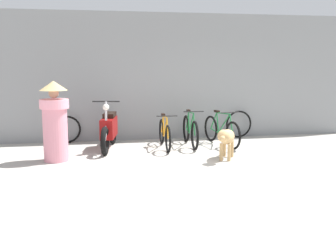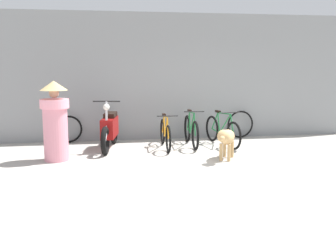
{
  "view_description": "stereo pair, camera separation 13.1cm",
  "coord_description": "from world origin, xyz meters",
  "px_view_note": "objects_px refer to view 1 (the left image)",
  "views": [
    {
      "loc": [
        -2.11,
        -6.62,
        1.88
      ],
      "look_at": [
        -0.73,
        1.15,
        0.65
      ],
      "focal_mm": 42.0,
      "sensor_mm": 36.0,
      "label": 1
    },
    {
      "loc": [
        -1.98,
        -6.64,
        1.88
      ],
      "look_at": [
        -0.73,
        1.15,
        0.65
      ],
      "focal_mm": 42.0,
      "sensor_mm": 36.0,
      "label": 2
    }
  ],
  "objects_px": {
    "bicycle_2": "(221,131)",
    "motorcycle": "(109,130)",
    "spare_tire_right": "(239,124)",
    "bicycle_0": "(165,134)",
    "stray_dog": "(226,138)",
    "bicycle_1": "(190,131)",
    "spare_tire_left": "(67,129)",
    "person_in_robes": "(55,120)"
  },
  "relations": [
    {
      "from": "bicycle_2",
      "to": "stray_dog",
      "type": "height_order",
      "value": "bicycle_2"
    },
    {
      "from": "motorcycle",
      "to": "person_in_robes",
      "type": "xyz_separation_m",
      "value": [
        -1.06,
        -0.91,
        0.37
      ]
    },
    {
      "from": "bicycle_2",
      "to": "person_in_robes",
      "type": "distance_m",
      "value": 3.83
    },
    {
      "from": "stray_dog",
      "to": "motorcycle",
      "type": "bearing_deg",
      "value": -93.42
    },
    {
      "from": "bicycle_1",
      "to": "person_in_robes",
      "type": "bearing_deg",
      "value": -70.0
    },
    {
      "from": "bicycle_0",
      "to": "bicycle_1",
      "type": "distance_m",
      "value": 0.66
    },
    {
      "from": "bicycle_0",
      "to": "person_in_robes",
      "type": "height_order",
      "value": "person_in_robes"
    },
    {
      "from": "motorcycle",
      "to": "bicycle_0",
      "type": "bearing_deg",
      "value": 95.17
    },
    {
      "from": "bicycle_1",
      "to": "spare_tire_right",
      "type": "bearing_deg",
      "value": 119.87
    },
    {
      "from": "bicycle_2",
      "to": "person_in_robes",
      "type": "xyz_separation_m",
      "value": [
        -3.68,
        -0.92,
        0.48
      ]
    },
    {
      "from": "motorcycle",
      "to": "spare_tire_left",
      "type": "distance_m",
      "value": 1.32
    },
    {
      "from": "bicycle_2",
      "to": "motorcycle",
      "type": "distance_m",
      "value": 2.62
    },
    {
      "from": "spare_tire_left",
      "to": "bicycle_1",
      "type": "bearing_deg",
      "value": -15.68
    },
    {
      "from": "bicycle_0",
      "to": "stray_dog",
      "type": "distance_m",
      "value": 1.66
    },
    {
      "from": "bicycle_2",
      "to": "person_in_robes",
      "type": "height_order",
      "value": "person_in_robes"
    },
    {
      "from": "bicycle_1",
      "to": "spare_tire_right",
      "type": "height_order",
      "value": "bicycle_1"
    },
    {
      "from": "bicycle_1",
      "to": "spare_tire_right",
      "type": "distance_m",
      "value": 1.69
    },
    {
      "from": "bicycle_2",
      "to": "bicycle_0",
      "type": "bearing_deg",
      "value": -96.63
    },
    {
      "from": "bicycle_0",
      "to": "bicycle_2",
      "type": "height_order",
      "value": "bicycle_2"
    },
    {
      "from": "bicycle_2",
      "to": "spare_tire_right",
      "type": "bearing_deg",
      "value": 127.63
    },
    {
      "from": "bicycle_0",
      "to": "stray_dog",
      "type": "relative_size",
      "value": 1.62
    },
    {
      "from": "motorcycle",
      "to": "stray_dog",
      "type": "bearing_deg",
      "value": 68.08
    },
    {
      "from": "person_in_robes",
      "to": "spare_tire_left",
      "type": "xyz_separation_m",
      "value": [
        0.08,
        1.79,
        -0.48
      ]
    },
    {
      "from": "bicycle_1",
      "to": "spare_tire_left",
      "type": "xyz_separation_m",
      "value": [
        -2.87,
        0.81,
        -0.01
      ]
    },
    {
      "from": "bicycle_2",
      "to": "spare_tire_left",
      "type": "bearing_deg",
      "value": -114.84
    },
    {
      "from": "stray_dog",
      "to": "spare_tire_right",
      "type": "xyz_separation_m",
      "value": [
        1.1,
        2.28,
        -0.09
      ]
    },
    {
      "from": "spare_tire_left",
      "to": "bicycle_0",
      "type": "bearing_deg",
      "value": -23.68
    },
    {
      "from": "bicycle_2",
      "to": "stray_dog",
      "type": "distance_m",
      "value": 1.46
    },
    {
      "from": "stray_dog",
      "to": "spare_tire_right",
      "type": "bearing_deg",
      "value": -177.41
    },
    {
      "from": "bicycle_1",
      "to": "spare_tire_left",
      "type": "bearing_deg",
      "value": -104.12
    },
    {
      "from": "motorcycle",
      "to": "spare_tire_right",
      "type": "xyz_separation_m",
      "value": [
        3.37,
        0.87,
        -0.09
      ]
    },
    {
      "from": "bicycle_0",
      "to": "person_in_robes",
      "type": "distance_m",
      "value": 2.49
    },
    {
      "from": "bicycle_2",
      "to": "spare_tire_right",
      "type": "xyz_separation_m",
      "value": [
        0.75,
        0.86,
        0.01
      ]
    },
    {
      "from": "bicycle_1",
      "to": "stray_dog",
      "type": "height_order",
      "value": "bicycle_1"
    },
    {
      "from": "motorcycle",
      "to": "stray_dog",
      "type": "relative_size",
      "value": 1.87
    },
    {
      "from": "bicycle_0",
      "to": "bicycle_1",
      "type": "xyz_separation_m",
      "value": [
        0.64,
        0.17,
        0.02
      ]
    },
    {
      "from": "spare_tire_right",
      "to": "bicycle_0",
      "type": "bearing_deg",
      "value": -155.37
    },
    {
      "from": "stray_dog",
      "to": "spare_tire_left",
      "type": "relative_size",
      "value": 1.45
    },
    {
      "from": "bicycle_1",
      "to": "spare_tire_right",
      "type": "relative_size",
      "value": 2.32
    },
    {
      "from": "spare_tire_left",
      "to": "spare_tire_right",
      "type": "distance_m",
      "value": 4.35
    },
    {
      "from": "motorcycle",
      "to": "spare_tire_right",
      "type": "relative_size",
      "value": 2.57
    },
    {
      "from": "bicycle_2",
      "to": "spare_tire_left",
      "type": "xyz_separation_m",
      "value": [
        -3.61,
        0.87,
        -0.0
      ]
    }
  ]
}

